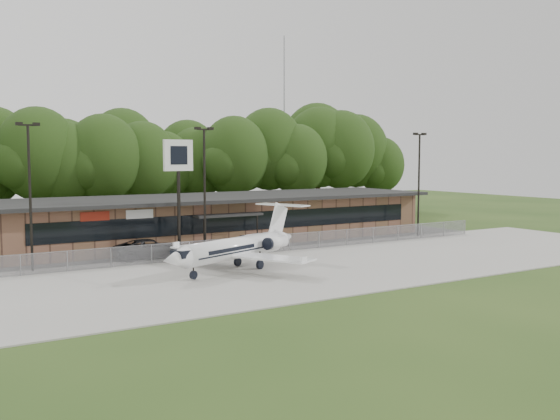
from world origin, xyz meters
TOP-DOWN VIEW (x-y plane):
  - ground at (0.00, 0.00)m, footprint 160.00×160.00m
  - apron at (0.00, 8.00)m, footprint 64.00×18.00m
  - parking_lot at (0.00, 19.50)m, footprint 50.00×9.00m
  - terminal at (-0.00, 23.94)m, footprint 41.00×11.65m
  - fence at (0.00, 15.00)m, footprint 46.00×0.04m
  - treeline at (0.00, 42.00)m, footprint 72.00×12.00m
  - radio_mast at (22.00, 48.00)m, footprint 0.20×0.20m
  - light_pole_left at (-18.00, 16.50)m, footprint 1.55×0.30m
  - light_pole_mid at (-5.00, 16.50)m, footprint 1.55×0.30m
  - light_pole_right at (18.00, 16.50)m, footprint 1.55×0.30m
  - business_jet at (-5.81, 9.37)m, footprint 12.94×11.56m
  - suv at (-9.18, 17.52)m, footprint 5.68×2.78m
  - pole_sign at (-7.07, 16.79)m, footprint 2.43×0.46m

SIDE VIEW (x-z plane):
  - ground at x=0.00m, z-range 0.00..0.00m
  - parking_lot at x=0.00m, z-range 0.00..0.06m
  - apron at x=0.00m, z-range 0.00..0.08m
  - suv at x=-9.18m, z-range 0.00..1.55m
  - fence at x=0.00m, z-range 0.02..1.54m
  - business_jet at x=-5.81m, z-range -0.63..3.81m
  - terminal at x=0.00m, z-range 0.03..4.33m
  - light_pole_left at x=-18.00m, z-range 0.86..11.09m
  - light_pole_mid at x=-5.00m, z-range 0.86..11.09m
  - light_pole_right at x=18.00m, z-range 0.86..11.09m
  - pole_sign at x=-7.07m, z-range 2.44..11.67m
  - treeline at x=0.00m, z-range 0.00..15.00m
  - radio_mast at x=22.00m, z-range 0.00..25.00m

